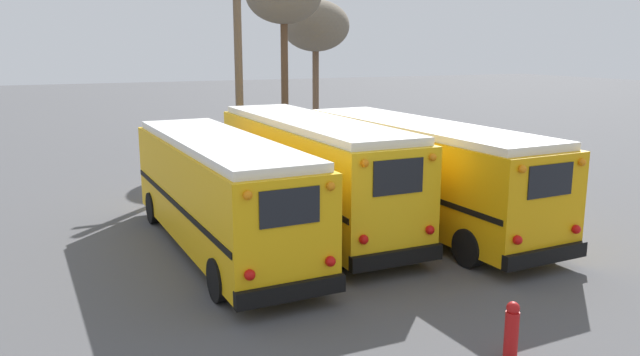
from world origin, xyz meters
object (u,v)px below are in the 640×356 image
(school_bus_0, at_px, (219,190))
(school_bus_2, at_px, (418,169))
(school_bus_1, at_px, (310,168))
(utility_pole, at_px, (239,71))
(bare_tree_1, at_px, (316,27))
(fire_hydrant, at_px, (512,330))

(school_bus_0, bearing_deg, school_bus_2, 0.27)
(school_bus_0, distance_m, school_bus_1, 3.24)
(school_bus_1, height_order, utility_pole, utility_pole)
(school_bus_0, height_order, bare_tree_1, bare_tree_1)
(school_bus_2, bearing_deg, bare_tree_1, 75.06)
(school_bus_0, xyz_separation_m, fire_hydrant, (2.93, -7.80, -1.10))
(school_bus_2, relative_size, utility_pole, 1.27)
(school_bus_1, xyz_separation_m, utility_pole, (0.74, 9.26, 2.48))
(school_bus_0, relative_size, school_bus_1, 0.96)
(school_bus_2, distance_m, fire_hydrant, 8.53)
(school_bus_1, relative_size, school_bus_2, 0.94)
(utility_pole, distance_m, bare_tree_1, 11.20)
(school_bus_0, bearing_deg, school_bus_1, 19.26)
(fire_hydrant, bearing_deg, school_bus_2, 67.90)
(school_bus_1, distance_m, fire_hydrant, 8.95)
(bare_tree_1, distance_m, fire_hydrant, 28.21)
(school_bus_1, xyz_separation_m, school_bus_2, (3.05, -1.04, -0.08))
(school_bus_1, bearing_deg, utility_pole, 85.40)
(school_bus_0, relative_size, school_bus_2, 0.90)
(utility_pole, bearing_deg, school_bus_1, -94.60)
(school_bus_2, bearing_deg, utility_pole, 102.64)
(utility_pole, bearing_deg, fire_hydrant, -92.75)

